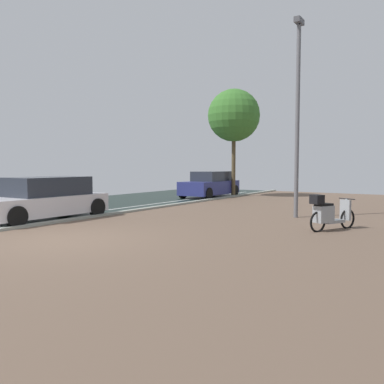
% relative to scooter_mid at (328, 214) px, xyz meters
% --- Properties ---
extents(ground, '(21.00, 40.00, 0.13)m').
position_rel_scooter_mid_xyz_m(ground, '(-3.53, -4.82, -0.48)').
color(ground, black).
extents(scooter_mid, '(0.96, 1.60, 1.01)m').
position_rel_scooter_mid_xyz_m(scooter_mid, '(0.00, 0.00, 0.00)').
color(scooter_mid, black).
rests_on(scooter_mid, ground).
extents(parked_car_near, '(1.91, 4.08, 1.38)m').
position_rel_scooter_mid_xyz_m(parked_car_near, '(-8.33, -2.69, 0.21)').
color(parked_car_near, silver).
rests_on(parked_car_near, ground).
extents(parked_car_far, '(1.78, 4.06, 1.42)m').
position_rel_scooter_mid_xyz_m(parked_car_far, '(-8.44, 8.22, 0.22)').
color(parked_car_far, navy).
rests_on(parked_car_far, ground).
extents(lamp_post, '(0.20, 0.52, 6.55)m').
position_rel_scooter_mid_xyz_m(lamp_post, '(-1.60, 2.19, 3.15)').
color(lamp_post, slate).
rests_on(lamp_post, ground).
extents(street_tree, '(2.92, 2.92, 6.01)m').
position_rel_scooter_mid_xyz_m(street_tree, '(-7.52, 9.26, 4.08)').
color(street_tree, brown).
rests_on(street_tree, ground).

